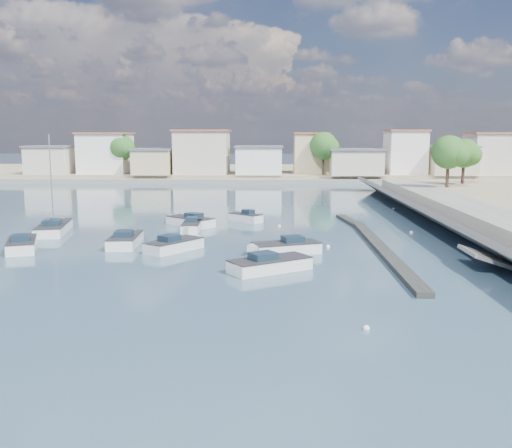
{
  "coord_description": "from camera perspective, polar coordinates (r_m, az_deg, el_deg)",
  "views": [
    {
      "loc": [
        -1.22,
        -32.9,
        8.71
      ],
      "look_at": [
        -2.67,
        13.91,
        1.4
      ],
      "focal_mm": 40.0,
      "sensor_mm": 36.0,
      "label": 1
    }
  ],
  "objects": [
    {
      "name": "mooring_buoys",
      "position": [
        46.83,
        11.99,
        -1.98
      ],
      "size": [
        13.98,
        42.9,
        0.32
      ],
      "color": "white",
      "rests_on": "ground"
    },
    {
      "name": "breakwater",
      "position": [
        47.08,
        11.69,
        -1.76
      ],
      "size": [
        2.0,
        31.02,
        0.35
      ],
      "color": "black",
      "rests_on": "ground"
    },
    {
      "name": "far_shore_land",
      "position": [
        125.16,
        2.34,
        5.2
      ],
      "size": [
        160.0,
        40.0,
        1.4
      ],
      "primitive_type": "cube",
      "color": "gray",
      "rests_on": "ground"
    },
    {
      "name": "motorboat_g",
      "position": [
        52.22,
        -6.49,
        -0.37
      ],
      "size": [
        1.7,
        4.59,
        1.48
      ],
      "color": "white",
      "rests_on": "ground"
    },
    {
      "name": "motorboat_a",
      "position": [
        47.46,
        -22.35,
        -1.91
      ],
      "size": [
        3.65,
        5.67,
        1.48
      ],
      "color": "white",
      "rests_on": "ground"
    },
    {
      "name": "ground",
      "position": [
        73.43,
        2.72,
        2.05
      ],
      "size": [
        400.0,
        400.0,
        0.0
      ],
      "primitive_type": "plane",
      "color": "#324F64",
      "rests_on": "ground"
    },
    {
      "name": "motorboat_h",
      "position": [
        37.16,
        1.79,
        -4.09
      ],
      "size": [
        5.66,
        4.73,
        1.48
      ],
      "color": "white",
      "rests_on": "ground"
    },
    {
      "name": "far_town",
      "position": [
        110.53,
        8.03,
        6.83
      ],
      "size": [
        113.01,
        12.8,
        8.35
      ],
      "color": "beige",
      "rests_on": "far_shore_land"
    },
    {
      "name": "shore_trees",
      "position": [
        101.5,
        7.24,
        7.4
      ],
      "size": [
        74.56,
        38.32,
        7.92
      ],
      "color": "#38281E",
      "rests_on": "ground"
    },
    {
      "name": "far_shore_quay",
      "position": [
        104.24,
        2.45,
        4.29
      ],
      "size": [
        160.0,
        2.5,
        0.8
      ],
      "primitive_type": "cube",
      "color": "slate",
      "rests_on": "ground"
    },
    {
      "name": "motorboat_f",
      "position": [
        58.09,
        -1.19,
        0.62
      ],
      "size": [
        3.66,
        3.41,
        1.48
      ],
      "color": "white",
      "rests_on": "ground"
    },
    {
      "name": "motorboat_b",
      "position": [
        44.01,
        -7.95,
        -2.13
      ],
      "size": [
        4.3,
        4.91,
        1.48
      ],
      "color": "white",
      "rests_on": "ground"
    },
    {
      "name": "motorboat_d",
      "position": [
        42.42,
        2.71,
        -2.47
      ],
      "size": [
        5.57,
        3.66,
        1.48
      ],
      "color": "white",
      "rests_on": "ground"
    },
    {
      "name": "sailboat",
      "position": [
        54.89,
        -19.5,
        -0.34
      ],
      "size": [
        3.52,
        7.59,
        9.0
      ],
      "color": "white",
      "rests_on": "ground"
    },
    {
      "name": "motorboat_e",
      "position": [
        46.95,
        -12.86,
        -1.58
      ],
      "size": [
        2.45,
        5.95,
        1.48
      ],
      "color": "white",
      "rests_on": "ground"
    },
    {
      "name": "motorboat_c",
      "position": [
        56.01,
        -6.76,
        0.26
      ],
      "size": [
        5.17,
        4.72,
        1.48
      ],
      "color": "white",
      "rests_on": "ground"
    }
  ]
}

